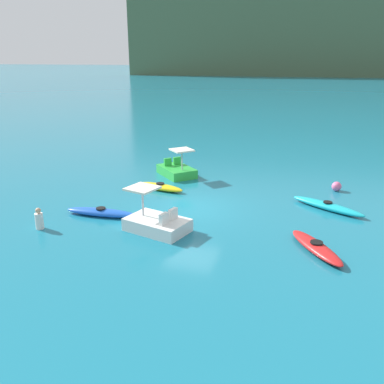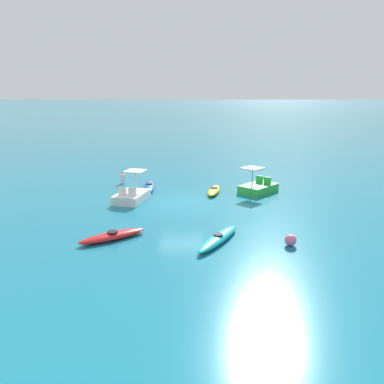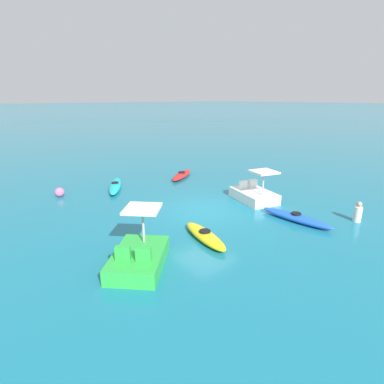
% 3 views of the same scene
% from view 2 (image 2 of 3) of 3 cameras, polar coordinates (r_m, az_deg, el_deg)
% --- Properties ---
extents(ground_plane, '(600.00, 600.00, 0.00)m').
position_cam_2_polar(ground_plane, '(22.11, -1.58, -1.64)').
color(ground_plane, '#19728C').
extents(kayak_yellow, '(2.73, 1.17, 0.37)m').
position_cam_2_polar(kayak_yellow, '(24.32, 3.23, 0.24)').
color(kayak_yellow, yellow).
rests_on(kayak_yellow, ground_plane).
extents(kayak_blue, '(3.24, 0.87, 0.37)m').
position_cam_2_polar(kayak_blue, '(25.44, -6.30, 0.81)').
color(kayak_blue, blue).
rests_on(kayak_blue, ground_plane).
extents(kayak_red, '(2.27, 2.86, 0.37)m').
position_cam_2_polar(kayak_red, '(17.07, -11.57, -6.32)').
color(kayak_red, red).
rests_on(kayak_red, ground_plane).
extents(kayak_cyan, '(3.37, 2.26, 0.37)m').
position_cam_2_polar(kayak_cyan, '(16.47, 3.87, -6.83)').
color(kayak_cyan, '#19B7C6').
rests_on(kayak_cyan, ground_plane).
extents(pedal_boat_green, '(2.77, 2.74, 1.68)m').
position_cam_2_polar(pedal_boat_green, '(24.72, 9.68, 0.70)').
color(pedal_boat_green, green).
rests_on(pedal_boat_green, ground_plane).
extents(pedal_boat_white, '(2.70, 2.06, 1.68)m').
position_cam_2_polar(pedal_boat_white, '(22.69, -8.85, -0.51)').
color(pedal_boat_white, white).
rests_on(pedal_boat_white, ground_plane).
extents(buoy_pink, '(0.49, 0.49, 0.49)m').
position_cam_2_polar(buoy_pink, '(16.55, 14.27, -6.86)').
color(buoy_pink, pink).
rests_on(buoy_pink, ground_plane).
extents(person_near_shore, '(0.41, 0.41, 0.88)m').
position_cam_2_polar(person_near_shore, '(27.23, -10.12, 2.06)').
color(person_near_shore, silver).
rests_on(person_near_shore, ground_plane).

